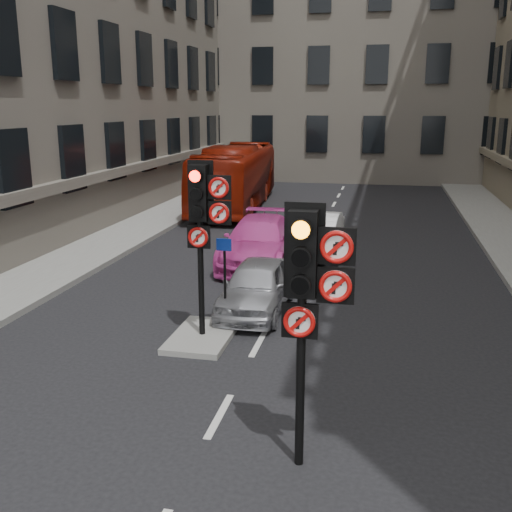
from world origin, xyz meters
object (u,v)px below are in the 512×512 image
at_px(signal_near, 309,282).
at_px(car_white, 318,233).
at_px(car_pink, 259,241).
at_px(motorcyclist, 330,259).
at_px(car_silver, 257,286).
at_px(motorcycle, 303,262).
at_px(bus_red, 236,177).
at_px(info_sign, 225,269).
at_px(signal_far, 204,211).

height_order(signal_near, car_white, signal_near).
distance_m(car_pink, motorcyclist, 3.29).
bearing_deg(car_silver, car_white, 84.13).
bearing_deg(motorcycle, car_silver, -109.79).
distance_m(bus_red, motorcyclist, 13.44).
distance_m(signal_near, car_silver, 6.61).
relative_size(car_silver, info_sign, 1.89).
bearing_deg(car_pink, motorcyclist, -45.49).
height_order(car_white, car_pink, car_pink).
distance_m(car_silver, car_pink, 4.31).
bearing_deg(signal_far, motorcycle, 75.44).
distance_m(signal_near, car_pink, 10.77).
distance_m(signal_far, car_silver, 2.98).
bearing_deg(bus_red, signal_near, -77.15).
xyz_separation_m(car_pink, info_sign, (0.40, -5.49, 0.64)).
bearing_deg(car_white, car_pink, -126.48).
relative_size(signal_near, bus_red, 0.34).
bearing_deg(car_white, motorcycle, -89.06).
bearing_deg(bus_red, car_white, -62.65).
bearing_deg(car_pink, info_sign, -87.37).
height_order(signal_near, car_silver, signal_near).
xyz_separation_m(car_pink, motorcyclist, (2.37, -2.29, 0.14)).
xyz_separation_m(signal_near, bus_red, (-5.99, 20.16, -1.13)).
xyz_separation_m(car_white, info_sign, (-1.19, -7.45, 0.72)).
xyz_separation_m(signal_far, bus_red, (-3.39, 16.16, -1.25)).
distance_m(signal_near, info_sign, 5.45).
distance_m(bus_red, info_sign, 15.83).
bearing_deg(car_white, car_silver, -94.32).
bearing_deg(signal_near, bus_red, 106.54).
xyz_separation_m(signal_near, info_sign, (-2.39, 4.74, -1.24)).
xyz_separation_m(motorcycle, info_sign, (-1.10, -4.33, 0.90)).
bearing_deg(signal_near, car_silver, 107.90).
distance_m(car_white, motorcyclist, 4.32).
relative_size(car_silver, motorcycle, 2.42).
distance_m(signal_far, bus_red, 16.56).
distance_m(car_silver, info_sign, 1.53).
bearing_deg(signal_far, car_pink, 91.67).
height_order(signal_far, motorcyclist, signal_far).
height_order(signal_near, info_sign, signal_near).
relative_size(signal_near, signal_far, 1.00).
relative_size(car_pink, bus_red, 0.46).
relative_size(signal_near, car_pink, 0.74).
bearing_deg(signal_near, car_pink, 105.21).
height_order(car_pink, bus_red, bus_red).
height_order(car_pink, motorcyclist, motorcyclist).
height_order(signal_near, motorcyclist, signal_near).
distance_m(signal_far, motorcycle, 5.71).
bearing_deg(info_sign, motorcyclist, 60.42).
bearing_deg(car_white, motorcyclist, -77.04).
xyz_separation_m(bus_red, motorcyclist, (5.57, -12.21, -0.61)).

